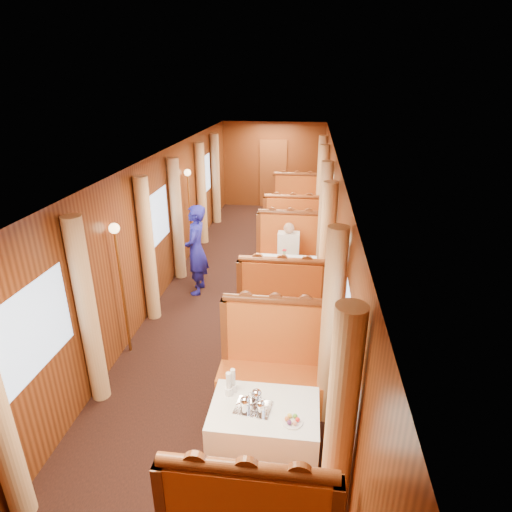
% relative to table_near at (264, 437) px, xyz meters
% --- Properties ---
extents(floor, '(3.00, 12.00, 0.01)m').
position_rel_table_near_xyz_m(floor, '(-0.75, 3.50, -0.38)').
color(floor, black).
rests_on(floor, ground).
extents(ceiling, '(3.00, 12.00, 0.01)m').
position_rel_table_near_xyz_m(ceiling, '(-0.75, 3.50, 2.12)').
color(ceiling, silver).
rests_on(ceiling, wall_left).
extents(wall_far, '(3.00, 0.01, 2.50)m').
position_rel_table_near_xyz_m(wall_far, '(-0.75, 9.50, 0.88)').
color(wall_far, brown).
rests_on(wall_far, floor).
extents(wall_left, '(0.01, 12.00, 2.50)m').
position_rel_table_near_xyz_m(wall_left, '(-2.25, 3.50, 0.88)').
color(wall_left, brown).
rests_on(wall_left, floor).
extents(wall_right, '(0.01, 12.00, 2.50)m').
position_rel_table_near_xyz_m(wall_right, '(0.75, 3.50, 0.88)').
color(wall_right, brown).
rests_on(wall_right, floor).
extents(doorway_far, '(0.80, 0.04, 2.00)m').
position_rel_table_near_xyz_m(doorway_far, '(-0.75, 9.47, 0.62)').
color(doorway_far, brown).
rests_on(doorway_far, floor).
extents(table_near, '(1.05, 0.72, 0.75)m').
position_rel_table_near_xyz_m(table_near, '(0.00, 0.00, 0.00)').
color(table_near, white).
rests_on(table_near, floor).
extents(banquette_near_aft, '(1.30, 0.55, 1.34)m').
position_rel_table_near_xyz_m(banquette_near_aft, '(0.00, 1.01, 0.05)').
color(banquette_near_aft, '#B53514').
rests_on(banquette_near_aft, floor).
extents(table_mid, '(1.05, 0.72, 0.75)m').
position_rel_table_near_xyz_m(table_mid, '(0.00, 3.50, 0.00)').
color(table_mid, white).
rests_on(table_mid, floor).
extents(banquette_mid_fwd, '(1.30, 0.55, 1.34)m').
position_rel_table_near_xyz_m(banquette_mid_fwd, '(0.00, 2.49, 0.05)').
color(banquette_mid_fwd, '#B53514').
rests_on(banquette_mid_fwd, floor).
extents(banquette_mid_aft, '(1.30, 0.55, 1.34)m').
position_rel_table_near_xyz_m(banquette_mid_aft, '(0.00, 4.51, 0.05)').
color(banquette_mid_aft, '#B53514').
rests_on(banquette_mid_aft, floor).
extents(table_far, '(1.05, 0.72, 0.75)m').
position_rel_table_near_xyz_m(table_far, '(0.00, 7.00, 0.00)').
color(table_far, white).
rests_on(table_far, floor).
extents(banquette_far_fwd, '(1.30, 0.55, 1.34)m').
position_rel_table_near_xyz_m(banquette_far_fwd, '(0.00, 5.99, 0.05)').
color(banquette_far_fwd, '#B53514').
rests_on(banquette_far_fwd, floor).
extents(banquette_far_aft, '(1.30, 0.55, 1.34)m').
position_rel_table_near_xyz_m(banquette_far_aft, '(0.00, 8.01, 0.05)').
color(banquette_far_aft, '#B53514').
rests_on(banquette_far_aft, floor).
extents(tea_tray, '(0.37, 0.30, 0.01)m').
position_rel_table_near_xyz_m(tea_tray, '(-0.11, -0.02, 0.38)').
color(tea_tray, silver).
rests_on(tea_tray, table_near).
extents(teapot_left, '(0.20, 0.17, 0.14)m').
position_rel_table_near_xyz_m(teapot_left, '(-0.18, -0.08, 0.44)').
color(teapot_left, silver).
rests_on(teapot_left, tea_tray).
extents(teapot_right, '(0.16, 0.14, 0.12)m').
position_rel_table_near_xyz_m(teapot_right, '(-0.03, -0.09, 0.43)').
color(teapot_right, silver).
rests_on(teapot_right, tea_tray).
extents(teapot_back, '(0.21, 0.19, 0.14)m').
position_rel_table_near_xyz_m(teapot_back, '(-0.08, 0.02, 0.45)').
color(teapot_back, silver).
rests_on(teapot_back, tea_tray).
extents(fruit_plate, '(0.20, 0.20, 0.05)m').
position_rel_table_near_xyz_m(fruit_plate, '(0.27, -0.16, 0.39)').
color(fruit_plate, white).
rests_on(fruit_plate, table_near).
extents(cup_inboard, '(0.08, 0.08, 0.26)m').
position_rel_table_near_xyz_m(cup_inboard, '(-0.37, 0.14, 0.48)').
color(cup_inboard, white).
rests_on(cup_inboard, table_near).
extents(cup_outboard, '(0.08, 0.08, 0.26)m').
position_rel_table_near_xyz_m(cup_outboard, '(-0.34, 0.19, 0.48)').
color(cup_outboard, white).
rests_on(cup_outboard, table_near).
extents(rose_vase_mid, '(0.06, 0.06, 0.36)m').
position_rel_table_near_xyz_m(rose_vase_mid, '(-0.03, 3.49, 0.55)').
color(rose_vase_mid, silver).
rests_on(rose_vase_mid, table_mid).
extents(rose_vase_far, '(0.06, 0.06, 0.36)m').
position_rel_table_near_xyz_m(rose_vase_far, '(0.02, 7.03, 0.55)').
color(rose_vase_far, silver).
rests_on(rose_vase_far, table_far).
extents(window_left_near, '(0.01, 1.20, 0.90)m').
position_rel_table_near_xyz_m(window_left_near, '(-2.24, 0.00, 1.07)').
color(window_left_near, '#94ADD0').
rests_on(window_left_near, wall_left).
extents(curtain_left_near_b, '(0.22, 0.22, 2.35)m').
position_rel_table_near_xyz_m(curtain_left_near_b, '(-2.13, 0.78, 0.80)').
color(curtain_left_near_b, tan).
rests_on(curtain_left_near_b, floor).
extents(window_right_near, '(0.01, 1.20, 0.90)m').
position_rel_table_near_xyz_m(window_right_near, '(0.74, 0.00, 1.07)').
color(window_right_near, '#94ADD0').
rests_on(window_right_near, wall_right).
extents(curtain_right_near_a, '(0.22, 0.22, 2.35)m').
position_rel_table_near_xyz_m(curtain_right_near_a, '(0.63, -0.78, 0.80)').
color(curtain_right_near_a, tan).
rests_on(curtain_right_near_a, floor).
extents(curtain_right_near_b, '(0.22, 0.22, 2.35)m').
position_rel_table_near_xyz_m(curtain_right_near_b, '(0.63, 0.78, 0.80)').
color(curtain_right_near_b, tan).
rests_on(curtain_right_near_b, floor).
extents(window_left_mid, '(0.01, 1.20, 0.90)m').
position_rel_table_near_xyz_m(window_left_mid, '(-2.24, 3.50, 1.07)').
color(window_left_mid, '#94ADD0').
rests_on(window_left_mid, wall_left).
extents(curtain_left_mid_a, '(0.22, 0.22, 2.35)m').
position_rel_table_near_xyz_m(curtain_left_mid_a, '(-2.13, 2.72, 0.80)').
color(curtain_left_mid_a, tan).
rests_on(curtain_left_mid_a, floor).
extents(curtain_left_mid_b, '(0.22, 0.22, 2.35)m').
position_rel_table_near_xyz_m(curtain_left_mid_b, '(-2.13, 4.28, 0.80)').
color(curtain_left_mid_b, tan).
rests_on(curtain_left_mid_b, floor).
extents(window_right_mid, '(0.01, 1.20, 0.90)m').
position_rel_table_near_xyz_m(window_right_mid, '(0.74, 3.50, 1.07)').
color(window_right_mid, '#94ADD0').
rests_on(window_right_mid, wall_right).
extents(curtain_right_mid_a, '(0.22, 0.22, 2.35)m').
position_rel_table_near_xyz_m(curtain_right_mid_a, '(0.63, 2.72, 0.80)').
color(curtain_right_mid_a, tan).
rests_on(curtain_right_mid_a, floor).
extents(curtain_right_mid_b, '(0.22, 0.22, 2.35)m').
position_rel_table_near_xyz_m(curtain_right_mid_b, '(0.63, 4.28, 0.80)').
color(curtain_right_mid_b, tan).
rests_on(curtain_right_mid_b, floor).
extents(window_left_far, '(0.01, 1.20, 0.90)m').
position_rel_table_near_xyz_m(window_left_far, '(-2.24, 7.00, 1.07)').
color(window_left_far, '#94ADD0').
rests_on(window_left_far, wall_left).
extents(curtain_left_far_a, '(0.22, 0.22, 2.35)m').
position_rel_table_near_xyz_m(curtain_left_far_a, '(-2.13, 6.22, 0.80)').
color(curtain_left_far_a, tan).
rests_on(curtain_left_far_a, floor).
extents(curtain_left_far_b, '(0.22, 0.22, 2.35)m').
position_rel_table_near_xyz_m(curtain_left_far_b, '(-2.13, 7.78, 0.80)').
color(curtain_left_far_b, tan).
rests_on(curtain_left_far_b, floor).
extents(window_right_far, '(0.01, 1.20, 0.90)m').
position_rel_table_near_xyz_m(window_right_far, '(0.74, 7.00, 1.07)').
color(window_right_far, '#94ADD0').
rests_on(window_right_far, wall_right).
extents(curtain_right_far_a, '(0.22, 0.22, 2.35)m').
position_rel_table_near_xyz_m(curtain_right_far_a, '(0.63, 6.22, 0.80)').
color(curtain_right_far_a, tan).
rests_on(curtain_right_far_a, floor).
extents(curtain_right_far_b, '(0.22, 0.22, 2.35)m').
position_rel_table_near_xyz_m(curtain_right_far_b, '(0.63, 7.78, 0.80)').
color(curtain_right_far_b, tan).
rests_on(curtain_right_far_b, floor).
extents(sconce_left_fore, '(0.14, 0.14, 1.95)m').
position_rel_table_near_xyz_m(sconce_left_fore, '(-2.15, 1.75, 1.01)').
color(sconce_left_fore, '#BF8C3F').
rests_on(sconce_left_fore, floor).
extents(sconce_right_fore, '(0.14, 0.14, 1.95)m').
position_rel_table_near_xyz_m(sconce_right_fore, '(0.65, 1.75, 1.01)').
color(sconce_right_fore, '#BF8C3F').
rests_on(sconce_right_fore, floor).
extents(sconce_left_aft, '(0.14, 0.14, 1.95)m').
position_rel_table_near_xyz_m(sconce_left_aft, '(-2.15, 5.25, 1.01)').
color(sconce_left_aft, '#BF8C3F').
rests_on(sconce_left_aft, floor).
extents(sconce_right_aft, '(0.14, 0.14, 1.95)m').
position_rel_table_near_xyz_m(sconce_right_aft, '(0.65, 5.25, 1.01)').
color(sconce_right_aft, '#BF8C3F').
rests_on(sconce_right_aft, floor).
extents(steward, '(0.42, 0.62, 1.65)m').
position_rel_table_near_xyz_m(steward, '(-1.62, 3.68, 0.45)').
color(steward, navy).
rests_on(steward, floor).
extents(passenger, '(0.40, 0.44, 0.76)m').
position_rel_table_near_xyz_m(passenger, '(-0.00, 4.23, 0.37)').
color(passenger, beige).
rests_on(passenger, banquette_mid_aft).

